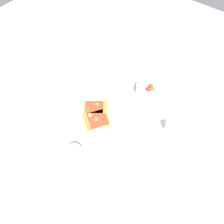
{
  "coord_description": "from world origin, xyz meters",
  "views": [
    {
      "loc": [
        0.37,
        -0.41,
        0.85
      ],
      "look_at": [
        0.03,
        0.01,
        0.03
      ],
      "focal_mm": 33.14,
      "sensor_mm": 36.0,
      "label": 1
    }
  ],
  "objects": [
    {
      "name": "ground_plane",
      "position": [
        0.0,
        0.0,
        0.0
      ],
      "size": [
        2.4,
        2.4,
        0.0
      ],
      "primitive_type": "plane",
      "color": "silver",
      "rests_on": "ground"
    },
    {
      "name": "paper_napkin",
      "position": [
        -0.26,
        0.02,
        0.0
      ],
      "size": [
        0.17,
        0.16,
        0.0
      ],
      "primitive_type": "cube",
      "rotation": [
        0.0,
        0.0,
        0.12
      ],
      "color": "silver",
      "rests_on": "ground_plane"
    },
    {
      "name": "soda_glass",
      "position": [
        0.07,
        -0.27,
        0.06
      ],
      "size": [
        0.07,
        0.07,
        0.12
      ],
      "color": "silver",
      "rests_on": "ground_plane"
    },
    {
      "name": "pizza_slice_far",
      "position": [
        -0.04,
        -0.01,
        0.02
      ],
      "size": [
        0.14,
        0.14,
        0.02
      ],
      "color": "gold",
      "rests_on": "plate"
    },
    {
      "name": "salad_bowl",
      "position": [
        0.1,
        0.23,
        0.03
      ],
      "size": [
        0.14,
        0.14,
        0.08
      ],
      "color": "white",
      "rests_on": "ground_plane"
    },
    {
      "name": "pepper_shaker",
      "position": [
        0.28,
        0.11,
        0.04
      ],
      "size": [
        0.04,
        0.04,
        0.08
      ],
      "color": "silver",
      "rests_on": "ground_plane"
    },
    {
      "name": "pizza_slice_near",
      "position": [
        -0.01,
        -0.07,
        0.02
      ],
      "size": [
        0.15,
        0.15,
        0.03
      ],
      "color": "#E5B256",
      "rests_on": "plate"
    },
    {
      "name": "plate",
      "position": [
        -0.02,
        -0.05,
        0.01
      ],
      "size": [
        0.24,
        0.24,
        0.01
      ],
      "primitive_type": "cylinder",
      "color": "white",
      "rests_on": "ground_plane"
    }
  ]
}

